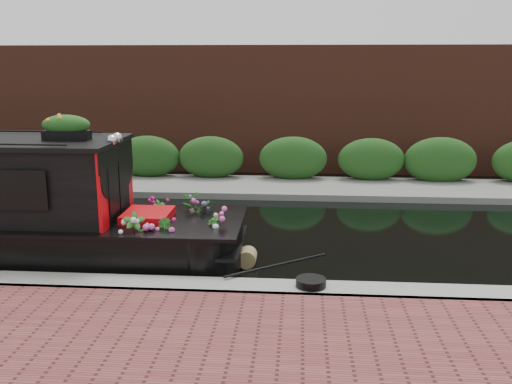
{
  "coord_description": "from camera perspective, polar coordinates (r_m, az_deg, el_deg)",
  "views": [
    {
      "loc": [
        2.43,
        -11.28,
        3.56
      ],
      "look_at": [
        1.59,
        -0.6,
        1.06
      ],
      "focal_mm": 40.0,
      "sensor_mm": 36.0,
      "label": 1
    }
  ],
  "objects": [
    {
      "name": "far_brick_wall",
      "position": [
        18.98,
        -2.96,
        2.29
      ],
      "size": [
        40.0,
        1.0,
        8.0
      ],
      "primitive_type": "cube",
      "color": "#55291C",
      "rests_on": "ground"
    },
    {
      "name": "coiled_mooring_rope",
      "position": [
        8.66,
        5.51,
        -8.98
      ],
      "size": [
        0.46,
        0.46,
        0.12
      ],
      "primitive_type": "cylinder",
      "color": "black",
      "rests_on": "near_bank_coping"
    },
    {
      "name": "ground",
      "position": [
        12.07,
        -7.35,
        -4.13
      ],
      "size": [
        80.0,
        80.0,
        0.0
      ],
      "primitive_type": "plane",
      "color": "black",
      "rests_on": "ground"
    },
    {
      "name": "far_hedge",
      "position": [
        16.94,
        -3.87,
        0.96
      ],
      "size": [
        40.0,
        1.1,
        2.8
      ],
      "primitive_type": "cube",
      "color": "#1D4617",
      "rests_on": "ground"
    },
    {
      "name": "far_bank_path",
      "position": [
        16.07,
        -4.33,
        0.28
      ],
      "size": [
        40.0,
        2.4,
        0.34
      ],
      "primitive_type": "cube",
      "color": "slate",
      "rests_on": "ground"
    },
    {
      "name": "rope_fender",
      "position": [
        10.1,
        -0.86,
        -6.56
      ],
      "size": [
        0.32,
        0.37,
        0.32
      ],
      "primitive_type": "cylinder",
      "rotation": [
        1.57,
        0.0,
        0.0
      ],
      "color": "olive",
      "rests_on": "ground"
    },
    {
      "name": "near_bank_coping",
      "position": [
        9.07,
        -11.63,
        -10.27
      ],
      "size": [
        40.0,
        0.6,
        0.5
      ],
      "primitive_type": "cube",
      "color": "gray",
      "rests_on": "ground"
    }
  ]
}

